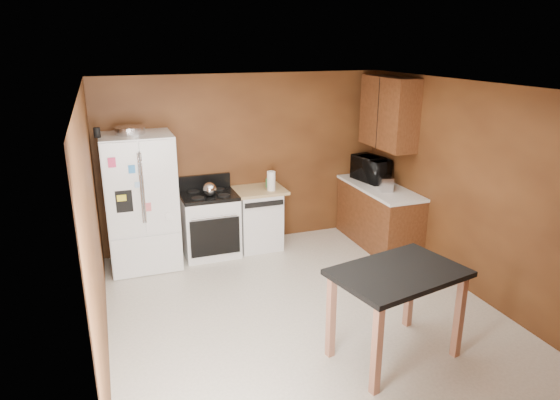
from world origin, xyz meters
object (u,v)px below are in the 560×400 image
gas_range (210,223)px  dishwasher (258,218)px  microwave (371,170)px  green_canister (269,183)px  kettle (210,189)px  paper_towel (271,181)px  pen_cup (97,133)px  refrigerator (141,202)px  toaster (386,183)px  island (398,285)px  roasting_pan (130,130)px

gas_range → dishwasher: gas_range is taller
microwave → green_canister: bearing=71.8°
green_canister → gas_range: bearing=-175.4°
kettle → green_canister: size_ratio=1.60×
green_canister → paper_towel: bearing=-99.8°
pen_cup → refrigerator: bearing=8.0°
refrigerator → gas_range: refrigerator is taller
gas_range → green_canister: bearing=4.6°
green_canister → gas_range: 1.04m
refrigerator → dishwasher: 1.69m
pen_cup → refrigerator: pen_cup is taller
dishwasher → refrigerator: bearing=-177.0°
toaster → island: toaster is taller
roasting_pan → microwave: bearing=-2.1°
refrigerator → gas_range: bearing=3.8°
pen_cup → kettle: pen_cup is taller
kettle → refrigerator: size_ratio=0.11×
paper_towel → gas_range: bearing=173.8°
island → green_canister: bearing=94.3°
roasting_pan → microwave: (3.43, -0.13, -0.78)m
roasting_pan → gas_range: 1.69m
roasting_pan → green_canister: size_ratio=3.17×
pen_cup → kettle: (1.36, 0.02, -0.86)m
pen_cup → toaster: pen_cup is taller
roasting_pan → microwave: roasting_pan is taller
microwave → dishwasher: microwave is taller
refrigerator → toaster: bearing=-10.2°
toaster → pen_cup: bearing=-170.2°
kettle → island: (1.15, -2.89, -0.23)m
kettle → microwave: size_ratio=0.32×
roasting_pan → toaster: size_ratio=1.39×
microwave → island: (-1.31, -2.85, -0.30)m
refrigerator → green_canister: bearing=4.2°
pen_cup → island: bearing=-48.8°
roasting_pan → refrigerator: size_ratio=0.21×
microwave → refrigerator: size_ratio=0.33×
microwave → refrigerator: bearing=78.3°
refrigerator → dishwasher: (1.63, 0.09, -0.45)m
roasting_pan → microwave: size_ratio=0.63×
kettle → pen_cup: bearing=-179.1°
toaster → gas_range: size_ratio=0.25×
paper_towel → pen_cup: bearing=-179.3°
gas_range → island: bearing=-69.0°
green_canister → island: size_ratio=0.09×
green_canister → kettle: bearing=-169.2°
roasting_pan → toaster: bearing=-10.8°
microwave → gas_range: microwave is taller
kettle → green_canister: 0.94m
gas_range → dishwasher: size_ratio=1.24×
pen_cup → dishwasher: size_ratio=0.14×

